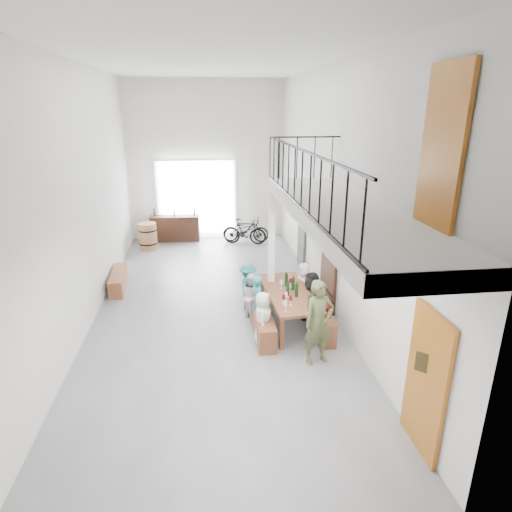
{
  "coord_description": "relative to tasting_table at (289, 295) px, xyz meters",
  "views": [
    {
      "loc": [
        -0.19,
        -9.45,
        4.56
      ],
      "look_at": [
        0.94,
        -0.5,
        1.42
      ],
      "focal_mm": 30.0,
      "sensor_mm": 36.0,
      "label": 1
    }
  ],
  "objects": [
    {
      "name": "guest_right_a",
      "position": [
        0.56,
        -0.56,
        -0.17
      ],
      "size": [
        0.47,
        0.68,
        1.08
      ],
      "primitive_type": "imported",
      "rotation": [
        0.0,
        0.0,
        -1.21
      ],
      "color": "red",
      "rests_on": "ground"
    },
    {
      "name": "bicycle_near",
      "position": [
        -0.3,
        6.3,
        -0.28
      ],
      "size": [
        1.72,
        0.88,
        0.86
      ],
      "primitive_type": "imported",
      "rotation": [
        0.0,
        0.0,
        1.37
      ],
      "color": "black",
      "rests_on": "ground"
    },
    {
      "name": "side_bench",
      "position": [
        -4.09,
        2.57,
        -0.49
      ],
      "size": [
        0.45,
        1.59,
        0.44
      ],
      "primitive_type": "cube",
      "rotation": [
        0.0,
        0.0,
        0.07
      ],
      "color": "brown",
      "rests_on": "ground"
    },
    {
      "name": "host_standing",
      "position": [
        0.25,
        -1.5,
        0.11
      ],
      "size": [
        0.68,
        0.53,
        1.64
      ],
      "primitive_type": "imported",
      "rotation": [
        0.0,
        0.0,
        0.26
      ],
      "color": "#48502D",
      "rests_on": "ground"
    },
    {
      "name": "counter_bottles",
      "position": [
        -2.8,
        6.78,
        0.34
      ],
      "size": [
        1.47,
        0.18,
        0.28
      ],
      "color": "black",
      "rests_on": "serving_counter"
    },
    {
      "name": "tableware",
      "position": [
        -0.06,
        -0.11,
        0.22
      ],
      "size": [
        0.44,
        1.72,
        0.35
      ],
      "color": "black",
      "rests_on": "tasting_table"
    },
    {
      "name": "floor",
      "position": [
        -1.59,
        1.13,
        -0.71
      ],
      "size": [
        12.0,
        12.0,
        0.0
      ],
      "primitive_type": "plane",
      "color": "slate",
      "rests_on": "ground"
    },
    {
      "name": "guest_right_b",
      "position": [
        0.49,
        0.0,
        -0.1
      ],
      "size": [
        0.63,
        1.18,
        1.21
      ],
      "primitive_type": "imported",
      "rotation": [
        0.0,
        0.0,
        -1.31
      ],
      "color": "black",
      "rests_on": "ground"
    },
    {
      "name": "bench_inner",
      "position": [
        -0.63,
        -0.1,
        -0.45
      ],
      "size": [
        0.36,
        2.2,
        0.51
      ],
      "primitive_type": "cube",
      "rotation": [
        0.0,
        0.0,
        0.0
      ],
      "color": "brown",
      "rests_on": "ground"
    },
    {
      "name": "bench_wall",
      "position": [
        0.59,
        -0.02,
        -0.44
      ],
      "size": [
        0.32,
        2.28,
        0.52
      ],
      "primitive_type": "cube",
      "rotation": [
        0.0,
        0.0,
        0.01
      ],
      "color": "brown",
      "rests_on": "ground"
    },
    {
      "name": "potted_plant",
      "position": [
        0.86,
        1.87,
        -0.49
      ],
      "size": [
        0.48,
        0.45,
        0.43
      ],
      "primitive_type": "imported",
      "rotation": [
        0.0,
        0.0,
        -0.36
      ],
      "color": "#134817",
      "rests_on": "ground"
    },
    {
      "name": "guest_left_a",
      "position": [
        -0.67,
        -0.71,
        -0.15
      ],
      "size": [
        0.46,
        0.61,
        1.12
      ],
      "primitive_type": "imported",
      "rotation": [
        0.0,
        0.0,
        1.37
      ],
      "color": "white",
      "rests_on": "ground"
    },
    {
      "name": "guest_left_b",
      "position": [
        -0.68,
        -0.09,
        -0.09
      ],
      "size": [
        0.36,
        0.49,
        1.24
      ],
      "primitive_type": "imported",
      "rotation": [
        0.0,
        0.0,
        1.71
      ],
      "color": "teal",
      "rests_on": "ground"
    },
    {
      "name": "serving_counter",
      "position": [
        -2.8,
        6.78,
        -0.25
      ],
      "size": [
        1.74,
        0.59,
        0.91
      ],
      "primitive_type": "cube",
      "rotation": [
        0.0,
        0.0,
        -0.06
      ],
      "color": "#391D0F",
      "rests_on": "ground"
    },
    {
      "name": "room_walls",
      "position": [
        -1.59,
        1.13,
        2.85
      ],
      "size": [
        12.0,
        12.0,
        12.0
      ],
      "color": "white",
      "rests_on": "ground"
    },
    {
      "name": "guest_left_c",
      "position": [
        -0.76,
        0.44,
        -0.17
      ],
      "size": [
        0.57,
        0.64,
        1.08
      ],
      "primitive_type": "imported",
      "rotation": [
        0.0,
        0.0,
        1.95
      ],
      "color": "white",
      "rests_on": "ground"
    },
    {
      "name": "tasting_table",
      "position": [
        0.0,
        0.0,
        0.0
      ],
      "size": [
        1.07,
        2.34,
        0.79
      ],
      "rotation": [
        0.0,
        0.0,
        0.06
      ],
      "color": "brown",
      "rests_on": "ground"
    },
    {
      "name": "guest_left_d",
      "position": [
        -0.79,
        0.92,
        -0.14
      ],
      "size": [
        0.62,
        0.82,
        1.13
      ],
      "primitive_type": "imported",
      "rotation": [
        0.0,
        0.0,
        1.26
      ],
      "color": "teal",
      "rests_on": "ground"
    },
    {
      "name": "gateway_portal",
      "position": [
        -1.99,
        7.07,
        0.69
      ],
      "size": [
        2.8,
        0.08,
        2.8
      ],
      "primitive_type": "cube",
      "color": "white",
      "rests_on": "ground"
    },
    {
      "name": "guest_right_c",
      "position": [
        0.5,
        0.71,
        -0.12
      ],
      "size": [
        0.49,
        0.64,
        1.16
      ],
      "primitive_type": "imported",
      "rotation": [
        0.0,
        0.0,
        -1.34
      ],
      "color": "white",
      "rests_on": "ground"
    },
    {
      "name": "oak_barrel",
      "position": [
        -3.66,
        5.84,
        -0.25
      ],
      "size": [
        0.62,
        0.62,
        0.91
      ],
      "color": "#9B7547",
      "rests_on": "ground"
    },
    {
      "name": "bicycle_far",
      "position": [
        -0.36,
        6.03,
        -0.25
      ],
      "size": [
        1.58,
        0.81,
        0.91
      ],
      "primitive_type": "imported",
      "rotation": [
        0.0,
        0.0,
        1.3
      ],
      "color": "black",
      "rests_on": "ground"
    },
    {
      "name": "balcony",
      "position": [
        0.39,
        -2.0,
        2.26
      ],
      "size": [
        1.52,
        5.62,
        4.0
      ],
      "color": "white",
      "rests_on": "ground"
    },
    {
      "name": "right_wall_decor",
      "position": [
        1.11,
        -0.74,
        1.04
      ],
      "size": [
        0.07,
        8.28,
        5.07
      ],
      "color": "#955314",
      "rests_on": "ground"
    }
  ]
}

